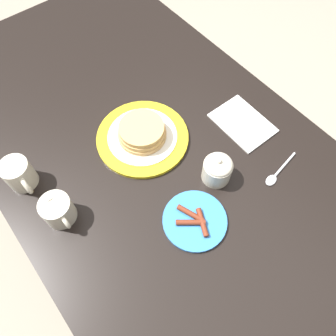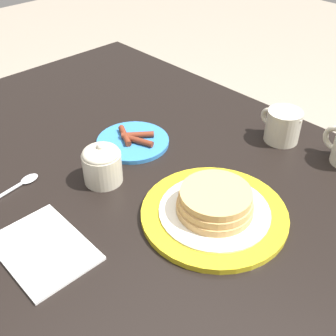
{
  "view_description": "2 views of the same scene",
  "coord_description": "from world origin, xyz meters",
  "px_view_note": "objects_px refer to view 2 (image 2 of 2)",
  "views": [
    {
      "loc": [
        0.44,
        -0.29,
        1.55
      ],
      "look_at": [
        0.11,
        -0.02,
        0.77
      ],
      "focal_mm": 35.0,
      "sensor_mm": 36.0,
      "label": 1
    },
    {
      "loc": [
        -0.38,
        0.45,
        1.28
      ],
      "look_at": [
        0.11,
        -0.02,
        0.77
      ],
      "focal_mm": 45.0,
      "sensor_mm": 36.0,
      "label": 2
    }
  ],
  "objects_px": {
    "side_plate_bacon": "(133,141)",
    "spoon": "(19,185)",
    "pancake_plate": "(215,208)",
    "creamer_pitcher": "(283,125)",
    "napkin": "(43,249)",
    "sugar_bowl": "(102,164)"
  },
  "relations": [
    {
      "from": "side_plate_bacon",
      "to": "spoon",
      "type": "bearing_deg",
      "value": 81.73
    },
    {
      "from": "pancake_plate",
      "to": "creamer_pitcher",
      "type": "xyz_separation_m",
      "value": [
        0.06,
        -0.31,
        0.02
      ]
    },
    {
      "from": "napkin",
      "to": "spoon",
      "type": "xyz_separation_m",
      "value": [
        0.18,
        -0.05,
        0.0
      ]
    },
    {
      "from": "pancake_plate",
      "to": "creamer_pitcher",
      "type": "distance_m",
      "value": 0.31
    },
    {
      "from": "creamer_pitcher",
      "to": "napkin",
      "type": "xyz_separation_m",
      "value": [
        0.08,
        0.58,
        -0.04
      ]
    },
    {
      "from": "side_plate_bacon",
      "to": "napkin",
      "type": "relative_size",
      "value": 0.93
    },
    {
      "from": "creamer_pitcher",
      "to": "sugar_bowl",
      "type": "bearing_deg",
      "value": 67.16
    },
    {
      "from": "spoon",
      "to": "creamer_pitcher",
      "type": "bearing_deg",
      "value": -116.83
    },
    {
      "from": "creamer_pitcher",
      "to": "spoon",
      "type": "relative_size",
      "value": 0.82
    },
    {
      "from": "pancake_plate",
      "to": "napkin",
      "type": "relative_size",
      "value": 1.51
    },
    {
      "from": "side_plate_bacon",
      "to": "creamer_pitcher",
      "type": "bearing_deg",
      "value": -131.23
    },
    {
      "from": "sugar_bowl",
      "to": "pancake_plate",
      "type": "bearing_deg",
      "value": -159.99
    },
    {
      "from": "pancake_plate",
      "to": "spoon",
      "type": "height_order",
      "value": "pancake_plate"
    },
    {
      "from": "side_plate_bacon",
      "to": "spoon",
      "type": "relative_size",
      "value": 1.19
    },
    {
      "from": "pancake_plate",
      "to": "sugar_bowl",
      "type": "bearing_deg",
      "value": 20.01
    },
    {
      "from": "pancake_plate",
      "to": "napkin",
      "type": "distance_m",
      "value": 0.31
    },
    {
      "from": "pancake_plate",
      "to": "sugar_bowl",
      "type": "xyz_separation_m",
      "value": [
        0.23,
        0.08,
        0.02
      ]
    },
    {
      "from": "sugar_bowl",
      "to": "side_plate_bacon",
      "type": "bearing_deg",
      "value": -64.29
    },
    {
      "from": "sugar_bowl",
      "to": "napkin",
      "type": "relative_size",
      "value": 0.5
    },
    {
      "from": "pancake_plate",
      "to": "side_plate_bacon",
      "type": "bearing_deg",
      "value": -9.39
    },
    {
      "from": "side_plate_bacon",
      "to": "napkin",
      "type": "bearing_deg",
      "value": 114.55
    },
    {
      "from": "sugar_bowl",
      "to": "creamer_pitcher",
      "type": "bearing_deg",
      "value": -112.84
    }
  ]
}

